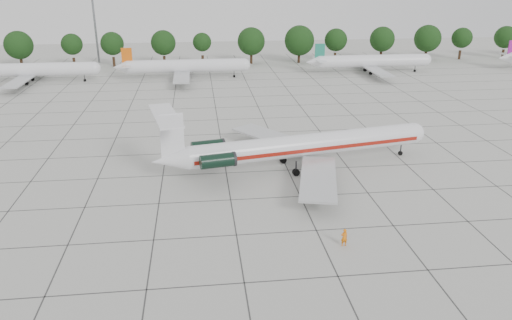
# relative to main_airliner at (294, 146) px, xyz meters

# --- Properties ---
(ground) EXTENTS (260.00, 260.00, 0.00)m
(ground) POSITION_rel_main_airliner_xyz_m (-8.77, -8.44, -3.10)
(ground) COLOR #BBBBB3
(ground) RESTS_ON ground
(apron_joints) EXTENTS (170.00, 170.00, 0.02)m
(apron_joints) POSITION_rel_main_airliner_xyz_m (-8.77, 6.56, -3.09)
(apron_joints) COLOR #383838
(apron_joints) RESTS_ON ground
(main_airliner) EXTENTS (37.05, 28.85, 8.77)m
(main_airliner) POSITION_rel_main_airliner_xyz_m (0.00, 0.00, 0.00)
(main_airliner) COLOR silver
(main_airliner) RESTS_ON ground
(ground_crew) EXTENTS (0.68, 0.47, 1.78)m
(ground_crew) POSITION_rel_main_airliner_xyz_m (1.11, -19.61, -2.21)
(ground_crew) COLOR orange
(ground_crew) RESTS_ON ground
(bg_airliner_b) EXTENTS (28.24, 27.20, 7.40)m
(bg_airliner_b) POSITION_rel_main_airliner_xyz_m (-49.08, 58.24, -0.19)
(bg_airliner_b) COLOR silver
(bg_airliner_b) RESTS_ON ground
(bg_airliner_c) EXTENTS (28.24, 27.20, 7.40)m
(bg_airliner_c) POSITION_rel_main_airliner_xyz_m (-14.56, 58.78, -0.19)
(bg_airliner_c) COLOR silver
(bg_airliner_c) RESTS_ON ground
(bg_airliner_d) EXTENTS (28.24, 27.20, 7.40)m
(bg_airliner_d) POSITION_rel_main_airliner_xyz_m (31.10, 60.14, -0.19)
(bg_airliner_d) COLOR silver
(bg_airliner_d) RESTS_ON ground
(tree_line) EXTENTS (249.86, 8.44, 10.22)m
(tree_line) POSITION_rel_main_airliner_xyz_m (-20.45, 76.56, 2.88)
(tree_line) COLOR #332114
(tree_line) RESTS_ON ground
(floodlight_mast) EXTENTS (1.60, 1.60, 25.45)m
(floodlight_mast) POSITION_rel_main_airliner_xyz_m (-38.77, 83.56, 11.18)
(floodlight_mast) COLOR slate
(floodlight_mast) RESTS_ON ground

